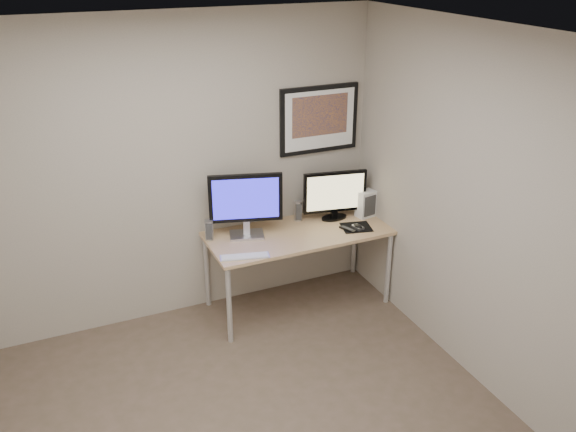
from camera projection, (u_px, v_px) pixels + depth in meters
name	position (u px, v px, depth m)	size (l,w,h in m)	color
room	(215.00, 186.00, 3.85)	(3.60, 3.60, 3.60)	white
desk	(298.00, 239.00, 5.37)	(1.60, 0.70, 0.73)	#997B4A
framed_art	(319.00, 119.00, 5.38)	(0.75, 0.04, 0.60)	black
monitor_large	(246.00, 203.00, 5.14)	(0.61, 0.27, 0.57)	#B1B0B6
monitor_tv	(335.00, 194.00, 5.50)	(0.58, 0.18, 0.46)	black
speaker_left	(209.00, 230.00, 5.17)	(0.07, 0.07, 0.18)	#B1B0B6
speaker_right	(298.00, 211.00, 5.53)	(0.07, 0.07, 0.19)	#B1B0B6
keyboard	(245.00, 256.00, 4.91)	(0.40, 0.11, 0.01)	silver
mousepad	(356.00, 227.00, 5.42)	(0.26, 0.23, 0.00)	black
mouse	(358.00, 226.00, 5.39)	(0.06, 0.11, 0.04)	black
remote	(348.00, 229.00, 5.37)	(0.04, 0.16, 0.02)	black
fan_unit	(366.00, 204.00, 5.60)	(0.16, 0.12, 0.25)	silver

